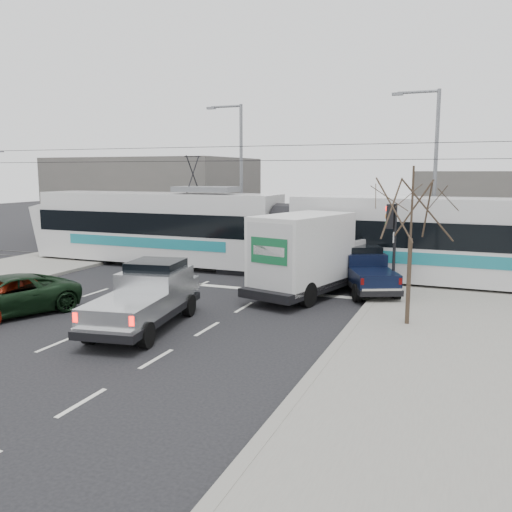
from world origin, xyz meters
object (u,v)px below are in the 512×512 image
at_px(street_lamp_far, 238,169).
at_px(navy_pickup, 366,270).
at_px(bare_tree, 412,210).
at_px(street_lamp_near, 431,169).
at_px(green_car, 4,296).
at_px(traffic_signal, 392,230).
at_px(tram, 286,233).
at_px(red_car, 1,295).
at_px(box_truck, 310,255).
at_px(silver_pickup, 148,295).

relative_size(street_lamp_far, navy_pickup, 1.90).
bearing_deg(bare_tree, street_lamp_near, 91.42).
height_order(street_lamp_near, green_car, street_lamp_near).
bearing_deg(navy_pickup, street_lamp_far, 112.95).
distance_m(traffic_signal, tram, 6.44).
distance_m(navy_pickup, red_car, 13.96).
distance_m(tram, box_truck, 4.60).
distance_m(box_truck, red_car, 11.56).
bearing_deg(bare_tree, red_car, -164.87).
height_order(tram, navy_pickup, tram).
bearing_deg(silver_pickup, street_lamp_far, 94.61).
distance_m(street_lamp_near, tram, 8.18).
distance_m(traffic_signal, red_car, 14.57).
xyz_separation_m(bare_tree, street_lamp_near, (-0.29, 11.50, 1.32)).
xyz_separation_m(street_lamp_near, red_car, (-13.10, -15.12, -4.42)).
relative_size(traffic_signal, navy_pickup, 0.76).
relative_size(tram, green_car, 5.65).
bearing_deg(tram, traffic_signal, -30.52).
xyz_separation_m(street_lamp_near, street_lamp_far, (-11.50, 2.00, 0.00)).
relative_size(bare_tree, street_lamp_near, 0.56).
bearing_deg(red_car, box_truck, 27.25).
bearing_deg(green_car, traffic_signal, 57.00).
distance_m(street_lamp_near, street_lamp_far, 11.67).
height_order(bare_tree, traffic_signal, bare_tree).
xyz_separation_m(box_truck, red_car, (-9.15, -7.01, -0.94)).
bearing_deg(bare_tree, street_lamp_far, 131.12).
bearing_deg(navy_pickup, traffic_signal, -59.64).
bearing_deg(traffic_signal, street_lamp_far, 138.28).
distance_m(traffic_signal, street_lamp_near, 7.91).
bearing_deg(bare_tree, navy_pickup, 115.00).
distance_m(bare_tree, box_truck, 5.83).
distance_m(green_car, red_car, 0.22).
distance_m(bare_tree, green_car, 14.01).
bearing_deg(silver_pickup, traffic_signal, 36.58).
distance_m(traffic_signal, green_car, 14.42).
xyz_separation_m(bare_tree, street_lamp_far, (-11.79, 13.50, 1.32)).
height_order(tram, box_truck, tram).
bearing_deg(street_lamp_near, traffic_signal, -96.41).
relative_size(bare_tree, green_car, 1.00).
bearing_deg(street_lamp_far, silver_pickup, -76.48).
xyz_separation_m(street_lamp_far, green_car, (-1.38, -17.17, -4.42)).
height_order(tram, silver_pickup, tram).
distance_m(bare_tree, red_car, 14.21).
bearing_deg(tram, navy_pickup, -29.52).
xyz_separation_m(silver_pickup, green_car, (-5.31, -0.82, -0.32)).
relative_size(tram, navy_pickup, 5.95).
height_order(silver_pickup, red_car, silver_pickup).
bearing_deg(silver_pickup, green_car, 179.87).
xyz_separation_m(traffic_signal, red_car, (-12.26, -7.62, -2.04)).
height_order(bare_tree, silver_pickup, bare_tree).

